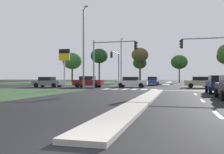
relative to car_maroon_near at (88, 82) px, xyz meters
The scene contains 31 objects.
ground_plane 10.30m from the car_maroon_near, ahead, with size 200.00×200.00×0.00m, color black.
grass_verge_far_left 30.25m from the car_maroon_near, 120.51° to the left, with size 35.00×35.00×0.01m, color #2D4C28.
median_island_near 20.19m from the car_maroon_near, 59.82° to the right, with size 1.20×22.00×0.14m, color #ADA89E.
median_island_far 28.44m from the car_maroon_near, 69.09° to the left, with size 1.20×36.00×0.14m, color gray.
lane_dash_near 26.70m from the car_maroon_near, 59.25° to the right, with size 0.14×2.00×0.01m, color silver.
lane_dash_second 21.76m from the car_maroon_near, 51.14° to the right, with size 0.14×2.00×0.01m, color silver.
lane_dash_third 17.50m from the car_maroon_near, 38.71° to the right, with size 0.14×2.00×0.01m, color silver.
stop_bar_near 14.99m from the car_maroon_near, 21.33° to the right, with size 6.40×0.50×0.01m, color silver.
crosswalk_bar_near 5.29m from the car_maroon_near, 44.22° to the right, with size 0.70×2.80×0.01m, color silver.
crosswalk_bar_second 6.16m from the car_maroon_near, 36.67° to the right, with size 0.70×2.80×0.01m, color silver.
crosswalk_bar_third 7.10m from the car_maroon_near, 31.09° to the right, with size 0.70×2.80×0.01m, color silver.
crosswalk_bar_fourth 8.11m from the car_maroon_near, 26.87° to the right, with size 0.70×2.80×0.01m, color silver.
crosswalk_bar_fifth 9.14m from the car_maroon_near, 23.59° to the right, with size 0.70×2.80×0.01m, color silver.
crosswalk_bar_sixth 10.20m from the car_maroon_near, 21.00° to the right, with size 0.70×2.80×0.01m, color silver.
car_maroon_near is the anchor object (origin of this frame).
car_navy_second 18.32m from the car_maroon_near, 30.77° to the right, with size 2.00×4.31×1.61m.
car_grey_fifth 6.02m from the car_maroon_near, behind, with size 4.34×2.02×1.50m.
car_blue_sixth 14.04m from the car_maroon_near, 55.57° to the left, with size 2.03×4.30×1.55m.
car_white_seventh 6.28m from the car_maroon_near, 24.02° to the left, with size 4.59×1.97×1.50m.
car_beige_eighth 15.68m from the car_maroon_near, 11.68° to the left, with size 4.56×1.98×1.53m.
traffic_signal_far_left 7.45m from the car_maroon_near, 67.95° to the left, with size 0.32×5.15×5.64m.
traffic_signal_near_right 16.88m from the car_maroon_near, 17.73° to the right, with size 5.47×0.32×5.85m.
traffic_signal_near_left 7.48m from the car_maroon_near, 48.42° to the right, with size 5.37×0.32×5.82m.
street_lamp_second 7.07m from the car_maroon_near, 75.52° to the right, with size 1.39×2.02×9.60m.
street_lamp_third 16.20m from the car_maroon_near, 85.10° to the left, with size 1.09×2.46×9.02m.
fuel_price_totem 6.93m from the car_maroon_near, 148.72° to the left, with size 1.80×0.24×5.91m.
treeline_near 38.49m from the car_maroon_near, 116.92° to the left, with size 5.56×5.56×8.53m.
treeline_second 37.12m from the car_maroon_near, 104.99° to the left, with size 4.93×4.93×9.67m.
treeline_third 33.25m from the car_maroon_near, 85.27° to the left, with size 4.46×4.46×9.25m.
treeline_fourth 35.76m from the car_maroon_near, 86.42° to the left, with size 3.78×3.78×6.99m.
treeline_fifth 35.46m from the car_maroon_near, 68.81° to the left, with size 4.20×4.20×7.12m.
Camera 1 is at (1.97, -4.85, 1.45)m, focal length 40.19 mm.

